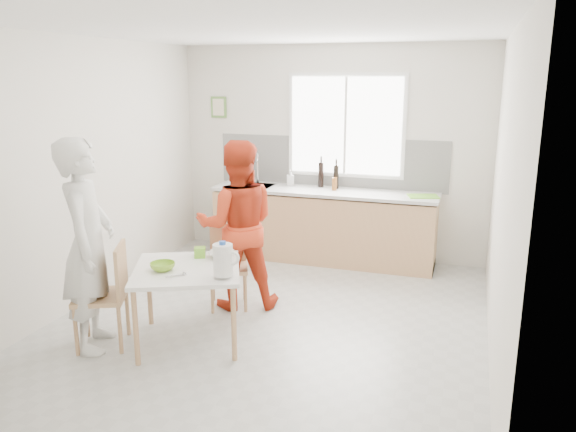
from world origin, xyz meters
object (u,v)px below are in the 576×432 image
Objects in this scene: person_white at (88,246)px; milk_jug at (223,259)px; chair_far at (228,262)px; dining_table at (187,275)px; wine_bottle_b at (336,177)px; chair_left at (108,291)px; person_red at (237,225)px; bowl_green at (163,266)px; wine_bottle_a at (321,175)px; bowl_white at (222,254)px.

person_white is 1.18m from milk_jug.
dining_table is at bearing -113.29° from chair_far.
dining_table is 2.83m from wine_bottle_b.
milk_jug is at bearing 74.33° from chair_left.
wine_bottle_b is at bearing 60.80° from milk_jug.
person_white is at bearing 166.10° from milk_jug.
dining_table is 0.93m from person_red.
milk_jug reaches higher than dining_table.
bowl_green is 2.97m from wine_bottle_a.
wine_bottle_a reaches higher than bowl_white.
bowl_white is 2.45m from wine_bottle_a.
chair_far is 1.49m from person_white.
bowl_green is at bearing -125.00° from bowl_white.
person_red reaches higher than bowl_green.
bowl_green is (-0.15, -1.01, 0.27)m from chair_far.
chair_far is (-0.01, 0.89, -0.16)m from dining_table.
chair_left is at bearing -141.73° from chair_far.
person_red reaches higher than wine_bottle_b.
chair_left is 1.10m from milk_jug.
milk_jug is at bearing -95.16° from wine_bottle_b.
milk_jug reaches higher than chair_far.
chair_far is 0.62m from bowl_white.
person_white is (-0.12, -0.05, 0.41)m from chair_left.
wine_bottle_a reaches higher than dining_table.
person_white is (-0.73, -1.22, 0.46)m from chair_far.
person_red reaches higher than milk_jug.
dining_table is 0.70× the size of person_red.
bowl_white is (0.33, 0.48, -0.01)m from bowl_green.
wine_bottle_a is (0.36, 1.87, 0.22)m from person_red.
wine_bottle_a is (0.05, 2.88, 0.23)m from milk_jug.
dining_table is 5.16× the size of bowl_white.
person_white is 3.32m from wine_bottle_a.
bowl_white is 0.55m from milk_jug.
chair_far is 2.03m from wine_bottle_a.
milk_jug is 0.90× the size of wine_bottle_a.
person_red is at bearing 75.70° from bowl_green.
milk_jug is 2.86m from wine_bottle_b.
chair_left is 1.10× the size of chair_far.
bowl_green is at bearing -122.51° from chair_far.
person_red is (0.84, 1.22, -0.06)m from person_white.
person_white is 1.49m from person_red.
chair_far is 0.45× the size of person_white.
bowl_white is at bearing -77.36° from person_white.
chair_far is 2.78× the size of wine_bottle_b.
wine_bottle_b is (0.50, 2.37, 0.35)m from bowl_white.
wine_bottle_a is (0.62, 2.89, 0.35)m from bowl_green.
person_white is at bearing 31.43° from person_red.
dining_table is 0.69m from chair_left.
person_red is at bearing -107.34° from wine_bottle_b.
dining_table is at bearing -99.46° from wine_bottle_a.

